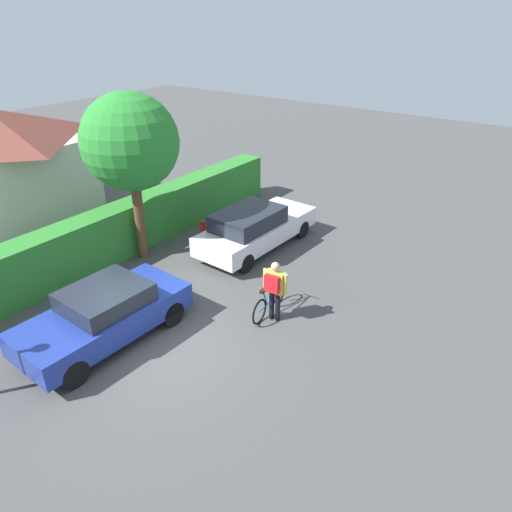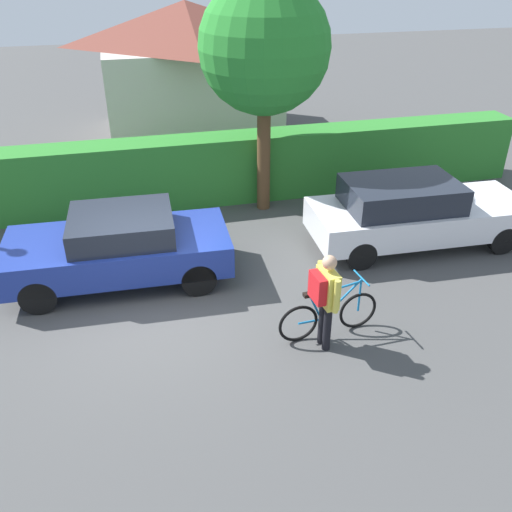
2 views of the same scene
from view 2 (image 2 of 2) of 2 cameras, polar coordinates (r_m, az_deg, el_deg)
name	(u,v)px [view 2 (image 2 of 2)]	position (r m, az deg, el deg)	size (l,w,h in m)	color
ground_plane	(156,310)	(9.94, -10.35, -5.53)	(60.00, 60.00, 0.00)	#484848
hedge_row	(137,176)	(13.51, -12.27, 8.11)	(19.58, 0.90, 1.62)	#2E7E2C
house_distant	(188,69)	(18.77, -7.03, 18.72)	(5.53, 4.85, 4.11)	beige
parked_car_near	(119,246)	(10.56, -13.98, 0.98)	(4.16, 1.93, 1.38)	navy
parked_car_far	(414,212)	(12.00, 16.06, 4.42)	(4.61, 1.88, 1.45)	silver
bicycle	(329,315)	(9.09, 7.56, -6.06)	(1.75, 0.50, 1.00)	black
person_rider	(325,293)	(8.46, 7.19, -3.87)	(0.38, 0.67, 1.67)	black
tree_kerbside	(264,48)	(12.43, 0.88, 20.72)	(2.84, 2.84, 5.14)	brown
fire_hydrant	(351,198)	(13.21, 9.83, 5.97)	(0.20, 0.20, 0.81)	red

